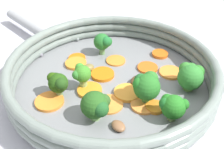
{
  "coord_description": "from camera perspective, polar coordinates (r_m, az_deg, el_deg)",
  "views": [
    {
      "loc": [
        0.25,
        0.25,
        0.29
      ],
      "look_at": [
        0.0,
        0.0,
        0.03
      ],
      "focal_mm": 42.0,
      "sensor_mm": 36.0,
      "label": 1
    }
  ],
  "objects": [
    {
      "name": "carrot_slice_8",
      "position": [
        0.43,
        -4.91,
        -3.42
      ],
      "size": [
        0.05,
        0.05,
        0.01
      ],
      "primitive_type": "cylinder",
      "rotation": [
        0.0,
        0.0,
        2.01
      ],
      "color": "orange",
      "rests_on": "skillet"
    },
    {
      "name": "broccoli_floret_4",
      "position": [
        0.44,
        16.75,
        -0.16
      ],
      "size": [
        0.05,
        0.05,
        0.05
      ],
      "color": "#648B42",
      "rests_on": "skillet"
    },
    {
      "name": "carrot_slice_2",
      "position": [
        0.42,
        -13.45,
        -5.72
      ],
      "size": [
        0.06,
        0.06,
        0.01
      ],
      "primitive_type": "cylinder",
      "rotation": [
        0.0,
        0.0,
        3.63
      ],
      "color": "orange",
      "rests_on": "skillet"
    },
    {
      "name": "broccoli_floret_2",
      "position": [
        0.37,
        -3.46,
        -6.73
      ],
      "size": [
        0.04,
        0.05,
        0.05
      ],
      "color": "#7CAD5E",
      "rests_on": "skillet"
    },
    {
      "name": "broccoli_floret_5",
      "position": [
        0.4,
        7.61,
        -2.21
      ],
      "size": [
        0.05,
        0.04,
        0.05
      ],
      "color": "#5C9144",
      "rests_on": "skillet"
    },
    {
      "name": "carrot_slice_10",
      "position": [
        0.48,
        7.76,
        1.48
      ],
      "size": [
        0.05,
        0.05,
        0.0
      ],
      "primitive_type": "cylinder",
      "rotation": [
        0.0,
        0.0,
        4.03
      ],
      "color": "orange",
      "rests_on": "skillet"
    },
    {
      "name": "broccoli_floret_6",
      "position": [
        0.42,
        -6.62,
        0.08
      ],
      "size": [
        0.03,
        0.03,
        0.04
      ],
      "color": "#89A760",
      "rests_on": "skillet"
    },
    {
      "name": "broccoli_floret_3",
      "position": [
        0.38,
        13.15,
        -6.61
      ],
      "size": [
        0.04,
        0.04,
        0.04
      ],
      "color": "#7C9654",
      "rests_on": "skillet"
    },
    {
      "name": "skillet_handle",
      "position": [
        0.63,
        -17.16,
        9.98
      ],
      "size": [
        0.02,
        0.2,
        0.02
      ],
      "primitive_type": "cylinder",
      "rotation": [
        1.57,
        0.0,
        6.28
      ],
      "color": "#999B9E",
      "rests_on": "skillet"
    },
    {
      "name": "mushroom_piece_0",
      "position": [
        0.47,
        -5.21,
        1.41
      ],
      "size": [
        0.02,
        0.02,
        0.01
      ],
      "primitive_type": "ellipsoid",
      "rotation": [
        0.0,
        0.0,
        3.01
      ],
      "color": "olive",
      "rests_on": "skillet"
    },
    {
      "name": "mushroom_piece_1",
      "position": [
        0.37,
        1.39,
        -11.14
      ],
      "size": [
        0.02,
        0.03,
        0.01
      ],
      "primitive_type": "ellipsoid",
      "rotation": [
        0.0,
        0.0,
        4.57
      ],
      "color": "#8A5E3D",
      "rests_on": "skillet"
    },
    {
      "name": "carrot_slice_3",
      "position": [
        0.5,
        0.83,
        3.05
      ],
      "size": [
        0.05,
        0.05,
        0.0
      ],
      "primitive_type": "cylinder",
      "rotation": [
        0.0,
        0.0,
        0.49
      ],
      "color": "orange",
      "rests_on": "skillet"
    },
    {
      "name": "skillet_rivet_right",
      "position": [
        0.53,
        -15.27,
        4.2
      ],
      "size": [
        0.01,
        0.01,
        0.01
      ],
      "primitive_type": "sphere",
      "color": "gray",
      "rests_on": "skillet"
    },
    {
      "name": "skillet_rim_wall",
      "position": [
        0.44,
        0.0,
        0.85
      ],
      "size": [
        0.35,
        0.35,
        0.05
      ],
      "color": "gray",
      "rests_on": "skillet"
    },
    {
      "name": "carrot_slice_9",
      "position": [
        0.51,
        -7.77,
        3.44
      ],
      "size": [
        0.05,
        0.05,
        0.0
      ],
      "primitive_type": "cylinder",
      "rotation": [
        0.0,
        0.0,
        3.91
      ],
      "color": "orange",
      "rests_on": "skillet"
    },
    {
      "name": "carrot_slice_5",
      "position": [
        0.49,
        -7.88,
        2.41
      ],
      "size": [
        0.06,
        0.06,
        0.01
      ],
      "primitive_type": "cylinder",
      "rotation": [
        0.0,
        0.0,
        4.12
      ],
      "color": "orange",
      "rests_on": "skillet"
    },
    {
      "name": "carrot_slice_6",
      "position": [
        0.53,
        10.4,
        4.4
      ],
      "size": [
        0.04,
        0.04,
        0.01
      ],
      "primitive_type": "cylinder",
      "rotation": [
        0.0,
        0.0,
        0.48
      ],
      "color": "orange",
      "rests_on": "skillet"
    },
    {
      "name": "carrot_slice_12",
      "position": [
        0.48,
        12.67,
        0.45
      ],
      "size": [
        0.06,
        0.06,
        0.0
      ],
      "primitive_type": "cylinder",
      "rotation": [
        0.0,
        0.0,
        0.57
      ],
      "color": "orange",
      "rests_on": "skillet"
    },
    {
      "name": "carrot_slice_4",
      "position": [
        0.41,
        -0.65,
        -6.45
      ],
      "size": [
        0.05,
        0.05,
        0.0
      ],
      "primitive_type": "cylinder",
      "rotation": [
        0.0,
        0.0,
        4.83
      ],
      "color": "orange",
      "rests_on": "skillet"
    },
    {
      "name": "skillet_rivet_left",
      "position": [
        0.57,
        -7.58,
        7.66
      ],
      "size": [
        0.01,
        0.01,
        0.01
      ],
      "primitive_type": "sphere",
      "color": "gray",
      "rests_on": "skillet"
    },
    {
      "name": "broccoli_floret_1",
      "position": [
        0.51,
        -1.91,
        7.08
      ],
      "size": [
        0.03,
        0.04,
        0.04
      ],
      "color": "#6A9555",
      "rests_on": "skillet"
    },
    {
      "name": "carrot_slice_7",
      "position": [
        0.41,
        6.91,
        -6.59
      ],
      "size": [
        0.06,
        0.06,
        0.0
      ],
      "primitive_type": "cylinder",
      "rotation": [
        0.0,
        0.0,
        0.97
      ],
      "color": "#F9913E",
      "rests_on": "skillet"
    },
    {
      "name": "ground_plane",
      "position": [
        0.46,
        0.0,
        -3.1
      ],
      "size": [
        4.0,
        4.0,
        0.0
      ],
      "primitive_type": "plane",
      "color": "#B5B5C1"
    },
    {
      "name": "broccoli_floret_0",
      "position": [
        0.41,
        -11.7,
        -1.73
      ],
      "size": [
        0.03,
        0.04,
        0.04
      ],
      "color": "#6D945F",
      "rests_on": "skillet"
    },
    {
      "name": "carrot_slice_0",
      "position": [
        0.4,
        9.09,
        -7.16
      ],
      "size": [
        0.04,
        0.04,
        0.01
      ],
      "primitive_type": "cylinder",
      "rotation": [
        0.0,
        0.0,
        0.59
      ],
      "color": "orange",
      "rests_on": "skillet"
    },
    {
      "name": "skillet",
      "position": [
        0.46,
        0.0,
        -2.32
      ],
      "size": [
        0.33,
        0.33,
        0.02
      ],
      "primitive_type": "cylinder",
      "color": "gray",
      "rests_on": "ground_plane"
    },
    {
      "name": "carrot_slice_1",
      "position": [
        0.42,
        3.33,
        -3.98
      ],
      "size": [
        0.05,
        0.05,
        0.01
      ],
      "primitive_type": "cylinder",
      "rotation": [
        0.0,
        0.0,
        1.3
      ],
      "color": "#F99C34",
      "rests_on": "skillet"
    },
    {
      "name": "mushroom_piece_2",
      "position": [
        0.45,
        5.83,
        -1.31
      ],
      "size": [
        0.03,
        0.03,
        0.01
      ],
      "primitive_type": "ellipsoid",
      "rotation": [
        0.0,
        0.0,
        3.21
      ],
      "color": "brown",
      "rests_on": "skillet"
    },
    {
      "name": "carrot_slice_11",
      "position": [
        0.46,
        -1.68,
        0.27
      ],
      "size": [
        0.05,
        0.05,
        0.01
      ],
      "primitive_type": "cylinder",
      "rotation": [
        0.0,
        0.0,
        6.01
      ],
      "color": "orange",
      "rests_on": "skillet"
    }
  ]
}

